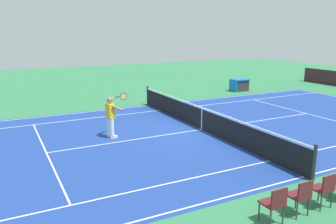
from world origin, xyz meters
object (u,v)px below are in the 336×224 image
at_px(tennis_player_near, 111,115).
at_px(spectator_chair_4, 300,195).
at_px(equipment_cart_tarped, 239,85).
at_px(tennis_net, 202,118).
at_px(spectator_chair_5, 275,202).
at_px(tennis_ball, 231,117).
at_px(spectator_chair_3, 324,188).

distance_m(tennis_player_near, spectator_chair_4, 7.90).
bearing_deg(equipment_cart_tarped, tennis_net, 42.62).
relative_size(spectator_chair_4, equipment_cart_tarped, 0.70).
bearing_deg(spectator_chair_5, tennis_player_near, -81.04).
bearing_deg(tennis_player_near, tennis_ball, -175.78).
xyz_separation_m(tennis_player_near, spectator_chair_3, (-2.76, 7.64, -0.41)).
bearing_deg(equipment_cart_tarped, tennis_ball, 48.34).
distance_m(tennis_net, spectator_chair_5, 7.44).
height_order(tennis_ball, equipment_cart_tarped, equipment_cart_tarped).
relative_size(tennis_player_near, equipment_cart_tarped, 1.36).
relative_size(tennis_net, tennis_ball, 177.27).
height_order(tennis_net, tennis_ball, tennis_net).
distance_m(tennis_player_near, tennis_ball, 6.30).
relative_size(spectator_chair_3, spectator_chair_4, 1.00).
distance_m(tennis_ball, spectator_chair_3, 8.82).
xyz_separation_m(tennis_net, tennis_player_near, (3.81, -0.68, 0.44)).
bearing_deg(spectator_chair_4, tennis_player_near, -75.45).
bearing_deg(tennis_player_near, spectator_chair_3, 109.87).
distance_m(tennis_net, spectator_chair_3, 7.04).
height_order(tennis_ball, spectator_chair_3, spectator_chair_3).
bearing_deg(spectator_chair_4, tennis_ball, -117.60).
height_order(tennis_player_near, equipment_cart_tarped, tennis_player_near).
distance_m(spectator_chair_3, spectator_chair_4, 0.78).
bearing_deg(tennis_net, spectator_chair_5, 69.46).
height_order(tennis_net, spectator_chair_5, tennis_net).
xyz_separation_m(tennis_net, spectator_chair_3, (1.05, 6.96, 0.03)).
xyz_separation_m(tennis_player_near, spectator_chair_4, (-1.98, 7.64, -0.41)).
distance_m(tennis_ball, spectator_chair_4, 9.15).
bearing_deg(equipment_cart_tarped, spectator_chair_4, 55.86).
xyz_separation_m(tennis_net, tennis_ball, (-2.40, -1.13, -0.46)).
height_order(tennis_ball, spectator_chair_5, spectator_chair_5).
distance_m(tennis_net, equipment_cart_tarped, 10.45).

